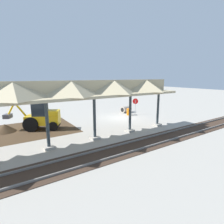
% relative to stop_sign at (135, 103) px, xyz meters
% --- Properties ---
extents(ground_plane, '(120.00, 120.00, 0.00)m').
position_rel_stop_sign_xyz_m(ground_plane, '(2.88, 0.58, -1.60)').
color(ground_plane, '#9E998E').
extents(dirt_work_zone, '(9.27, 7.00, 0.01)m').
position_rel_stop_sign_xyz_m(dirt_work_zone, '(13.82, -0.26, -1.60)').
color(dirt_work_zone, '#42301E').
rests_on(dirt_work_zone, ground).
extents(platform_canopy, '(23.76, 3.20, 4.90)m').
position_rel_stop_sign_xyz_m(platform_canopy, '(12.93, 5.55, 2.57)').
color(platform_canopy, '#9E998E').
rests_on(platform_canopy, ground).
extents(rail_tracks, '(60.00, 2.58, 0.15)m').
position_rel_stop_sign_xyz_m(rail_tracks, '(2.88, 8.64, -1.57)').
color(rail_tracks, slate).
rests_on(rail_tracks, ground).
extents(stop_sign, '(0.63, 0.48, 2.23)m').
position_rel_stop_sign_xyz_m(stop_sign, '(0.00, 0.00, 0.00)').
color(stop_sign, gray).
rests_on(stop_sign, ground).
extents(backhoe, '(5.09, 3.44, 2.82)m').
position_rel_stop_sign_xyz_m(backhoe, '(12.31, 0.24, -0.33)').
color(backhoe, '#EAB214').
rests_on(backhoe, ground).
extents(dirt_mound, '(4.09, 4.09, 1.52)m').
position_rel_stop_sign_xyz_m(dirt_mound, '(15.45, -0.83, -1.60)').
color(dirt_mound, '#42301E').
rests_on(dirt_mound, ground).
extents(concrete_pipe, '(1.62, 1.16, 0.95)m').
position_rel_stop_sign_xyz_m(concrete_pipe, '(0.25, -1.76, -1.13)').
color(concrete_pipe, '#9E9384').
rests_on(concrete_pipe, ground).
extents(traffic_barrel, '(0.56, 0.56, 0.90)m').
position_rel_stop_sign_xyz_m(traffic_barrel, '(1.00, -0.16, -1.15)').
color(traffic_barrel, orange).
rests_on(traffic_barrel, ground).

